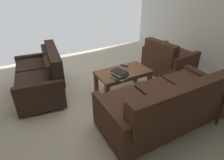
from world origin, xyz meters
TOP-DOWN VIEW (x-y plane):
  - ground_plane at (0.00, 0.00)m, footprint 5.45×5.46m
  - wall_left at (-2.73, 0.00)m, footprint 0.12×5.46m
  - sofa_main at (-0.45, 0.89)m, footprint 1.94×0.91m
  - loveseat_near at (0.97, -0.93)m, footprint 0.97×1.52m
  - coffee_table at (-0.39, -0.20)m, footprint 1.02×0.55m
  - end_table at (-1.39, 1.10)m, footprint 0.50×0.50m
  - armchair_side at (-1.71, -0.38)m, footprint 0.93×1.07m
  - coffee_mug at (-1.34, 1.06)m, footprint 0.10×0.08m
  - book_stack at (-0.20, -0.03)m, footprint 0.30×0.34m
  - tv_remote at (-0.53, -0.38)m, footprint 0.10×0.16m

SIDE VIEW (x-z plane):
  - ground_plane at x=0.00m, z-range -0.01..0.00m
  - armchair_side at x=-1.71m, z-range -0.05..0.77m
  - loveseat_near at x=0.97m, z-range -0.07..0.80m
  - sofa_main at x=-0.45m, z-range -0.06..0.80m
  - coffee_table at x=-0.39m, z-range 0.16..0.62m
  - tv_remote at x=-0.53m, z-range 0.46..0.49m
  - end_table at x=-1.39m, z-range 0.19..0.77m
  - book_stack at x=-0.20m, z-range 0.46..0.58m
  - coffee_mug at x=-1.34m, z-range 0.58..0.68m
  - wall_left at x=-2.73m, z-range 0.00..2.74m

